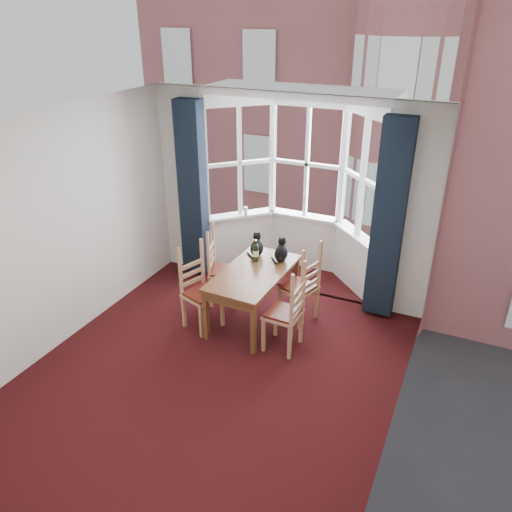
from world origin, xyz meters
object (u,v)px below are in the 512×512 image
Objects in this scene: chair_right_near at (290,316)px; cat_right at (281,252)px; wine_bottle at (256,252)px; dining_table at (254,277)px; chair_left_far at (218,271)px; cat_left at (257,247)px; chair_left_near at (198,292)px; candle_tall at (246,211)px; chair_right_far at (304,290)px.

chair_right_near is 2.80× the size of cat_right.
cat_right is 1.07× the size of wine_bottle.
dining_table is 4.68× the size of wine_bottle.
chair_left_far is 0.66m from cat_left.
wine_bottle is at bearing 52.18° from chair_left_near.
wine_bottle is 1.29m from candle_tall.
candle_tall is (-0.68, 1.09, 0.08)m from wine_bottle.
cat_right is at bearing 64.82° from dining_table.
cat_right is (0.85, 0.20, 0.38)m from chair_left_far.
dining_table is at bearing -70.68° from wine_bottle.
chair_left_near and chair_right_far have the same top height.
cat_right is 1.36m from candle_tall.
chair_left_near is 1.83m from candle_tall.
chair_left_far is at bearing -157.00° from cat_left.
cat_left is at bearing 109.87° from wine_bottle.
cat_left reaches higher than chair_left_far.
wine_bottle is (-0.10, 0.28, 0.22)m from dining_table.
chair_right_far is at bearing -25.29° from cat_right.
wine_bottle is at bearing 5.07° from chair_left_far.
cat_right is at bearing 13.26° from chair_left_far.
wine_bottle is (-0.30, -0.15, 0.01)m from cat_right.
cat_right is (0.82, 0.82, 0.38)m from chair_left_near.
dining_table is 1.56× the size of chair_left_far.
dining_table is 4.38× the size of cat_right.
dining_table is 1.61m from candle_tall.
cat_right is at bearing 45.01° from chair_left_near.
chair_left_far is 2.78× the size of cat_left.
chair_left_far and chair_right_near have the same top height.
chair_left_far is (-0.04, 0.62, 0.00)m from chair_left_near.
chair_left_far reaches higher than dining_table.
cat_right is at bearing -43.93° from candle_tall.
wine_bottle reaches higher than chair_right_far.
chair_right_near is 1.09m from wine_bottle.
chair_right_near is (1.31, -0.63, 0.00)m from chair_left_far.
cat_right is 2.44× the size of candle_tall.
candle_tall is at bearing 121.77° from wine_bottle.
dining_table is at bearing -158.97° from chair_right_far.
cat_left is 2.46× the size of candle_tall.
wine_bottle reaches higher than chair_right_near.
cat_left is 1.12m from candle_tall.
candle_tall is at bearing 136.07° from cat_right.
dining_table is at bearing 32.17° from chair_left_near.
chair_right_near is at bearing -31.09° from dining_table.
chair_right_near is 2.33m from candle_tall.
cat_left is (-0.16, 0.44, 0.21)m from dining_table.
chair_left_near is 1.00× the size of chair_left_far.
wine_bottle is at bearing -58.23° from candle_tall.
chair_left_far is 6.84× the size of candle_tall.
chair_left_far is at bearing -179.72° from chair_right_far.
dining_table is at bearing -19.49° from chair_left_far.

